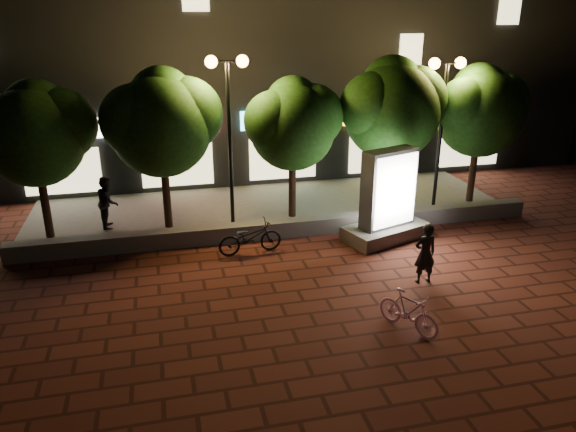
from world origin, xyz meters
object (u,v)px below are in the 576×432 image
object	(u,v)px
tree_right	(393,106)
street_lamp_right	(444,95)
scooter_pink	(408,311)
scooter_parked	(250,237)
tree_far_left	(35,130)
ad_kiosk	(387,204)
tree_far_right	(481,108)
pedestrian	(108,202)
rider	(425,254)
tree_mid	(294,121)
street_lamp_left	(228,98)
tree_left	(162,119)

from	to	relation	value
tree_right	street_lamp_right	world-z (taller)	tree_right
scooter_pink	scooter_parked	distance (m)	5.39
tree_right	scooter_parked	xyz separation A→B (m)	(-5.17, -2.46, -3.09)
tree_far_left	tree_right	xyz separation A→B (m)	(10.80, 0.00, 0.27)
tree_far_left	ad_kiosk	world-z (taller)	tree_far_left
tree_far_right	pedestrian	distance (m)	12.59
rider	tree_mid	bearing A→B (deg)	-70.10
rider	tree_far_left	bearing A→B (deg)	-30.49
street_lamp_left	scooter_pink	size ratio (longest dim) A/B	3.41
tree_far_left	tree_left	xyz separation A→B (m)	(3.50, 0.00, 0.15)
street_lamp_left	ad_kiosk	world-z (taller)	street_lamp_left
tree_far_left	pedestrian	xyz separation A→B (m)	(1.66, 0.36, -2.39)
scooter_parked	tree_far_left	bearing A→B (deg)	59.69
tree_far_right	street_lamp_right	world-z (taller)	street_lamp_right
tree_left	tree_mid	size ratio (longest dim) A/B	1.09
scooter_pink	ad_kiosk	bearing A→B (deg)	42.31
street_lamp_left	street_lamp_right	distance (m)	7.00
tree_mid	scooter_parked	world-z (taller)	tree_mid
tree_far_left	ad_kiosk	xyz separation A→B (m)	(9.78, -2.35, -2.18)
tree_right	tree_far_right	xyz separation A→B (m)	(3.20, -0.00, -0.20)
scooter_parked	pedestrian	bearing A→B (deg)	47.87
tree_right	scooter_parked	world-z (taller)	tree_right
rider	tree_right	bearing A→B (deg)	-105.04
ad_kiosk	pedestrian	xyz separation A→B (m)	(-8.12, 2.71, -0.21)
street_lamp_left	tree_right	bearing A→B (deg)	2.81
tree_mid	ad_kiosk	xyz separation A→B (m)	(2.28, -2.35, -2.11)
ad_kiosk	pedestrian	bearing A→B (deg)	161.54
scooter_parked	pedestrian	world-z (taller)	pedestrian
tree_left	tree_far_right	distance (m)	10.50
rider	pedestrian	size ratio (longest dim) A/B	0.96
tree_mid	tree_right	xyz separation A→B (m)	(3.31, 0.00, 0.35)
tree_far_left	street_lamp_left	xyz separation A→B (m)	(5.45, -0.26, 0.74)
street_lamp_left	pedestrian	size ratio (longest dim) A/B	3.15
tree_left	ad_kiosk	xyz separation A→B (m)	(6.28, -2.35, -2.34)
tree_left	pedestrian	world-z (taller)	tree_left
tree_far_left	rider	size ratio (longest dim) A/B	2.92
tree_left	scooter_parked	bearing A→B (deg)	-49.17
street_lamp_left	scooter_pink	distance (m)	8.27
tree_mid	ad_kiosk	size ratio (longest dim) A/B	1.60
tree_left	tree_mid	xyz separation A→B (m)	(4.00, -0.00, -0.23)
tree_left	tree_mid	distance (m)	4.00
tree_right	tree_far_right	distance (m)	3.20
tree_mid	scooter_pink	bearing A→B (deg)	-83.98
tree_far_right	pedestrian	bearing A→B (deg)	178.33
street_lamp_left	street_lamp_right	size ratio (longest dim) A/B	1.04
rider	pedestrian	distance (m)	9.69
tree_far_right	rider	distance (m)	7.30
tree_far_left	street_lamp_left	distance (m)	5.50
scooter_parked	rider	bearing A→B (deg)	-131.52
tree_left	street_lamp_right	world-z (taller)	street_lamp_right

